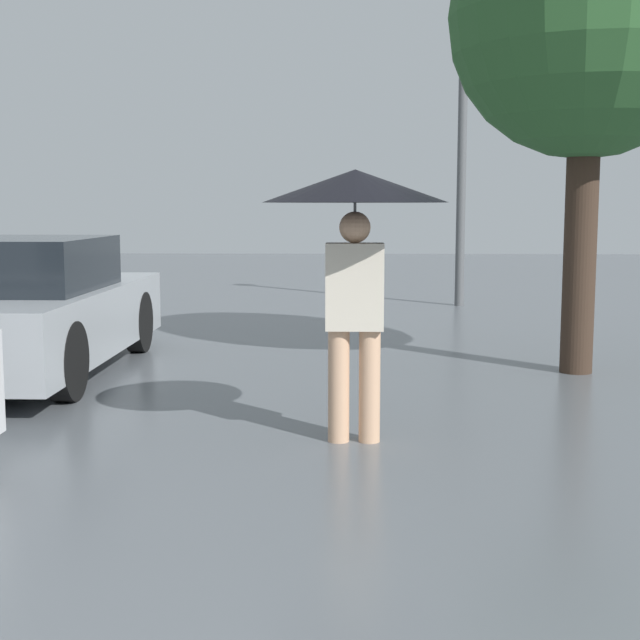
{
  "coord_description": "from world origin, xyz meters",
  "views": [
    {
      "loc": [
        -0.06,
        -0.68,
        1.63
      ],
      "look_at": [
        -0.26,
        5.38,
        0.85
      ],
      "focal_mm": 50.0,
      "sensor_mm": 36.0,
      "label": 1
    }
  ],
  "objects_px": {
    "tree": "(589,20)",
    "street_lamp": "(462,131)",
    "parked_car_farthest": "(31,310)",
    "pedestrian": "(355,215)"
  },
  "relations": [
    {
      "from": "tree",
      "to": "street_lamp",
      "type": "bearing_deg",
      "value": 94.09
    },
    {
      "from": "parked_car_farthest",
      "to": "tree",
      "type": "xyz_separation_m",
      "value": [
        5.34,
        0.23,
        2.74
      ]
    },
    {
      "from": "parked_car_farthest",
      "to": "street_lamp",
      "type": "relative_size",
      "value": 0.95
    },
    {
      "from": "pedestrian",
      "to": "tree",
      "type": "relative_size",
      "value": 0.4
    },
    {
      "from": "tree",
      "to": "street_lamp",
      "type": "height_order",
      "value": "tree"
    },
    {
      "from": "pedestrian",
      "to": "parked_car_farthest",
      "type": "height_order",
      "value": "pedestrian"
    },
    {
      "from": "tree",
      "to": "parked_car_farthest",
      "type": "bearing_deg",
      "value": -177.57
    },
    {
      "from": "parked_car_farthest",
      "to": "tree",
      "type": "relative_size",
      "value": 0.87
    },
    {
      "from": "parked_car_farthest",
      "to": "street_lamp",
      "type": "xyz_separation_m",
      "value": [
        4.91,
        6.16,
        2.2
      ]
    },
    {
      "from": "pedestrian",
      "to": "parked_car_farthest",
      "type": "bearing_deg",
      "value": 141.98
    }
  ]
}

